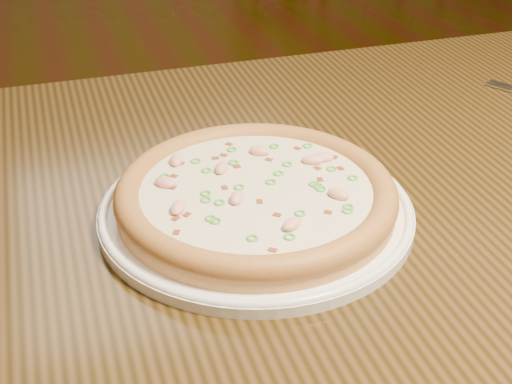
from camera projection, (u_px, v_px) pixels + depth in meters
name	position (u px, v px, depth m)	size (l,w,h in m)	color
ground	(349.00, 293.00, 1.83)	(9.00, 9.00, 0.00)	black
hero_table	(336.00, 246.00, 0.89)	(1.20, 0.80, 0.75)	black
plate	(256.00, 209.00, 0.76)	(0.34, 0.34, 0.02)	white
pizza	(256.00, 194.00, 0.75)	(0.30, 0.30, 0.03)	tan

